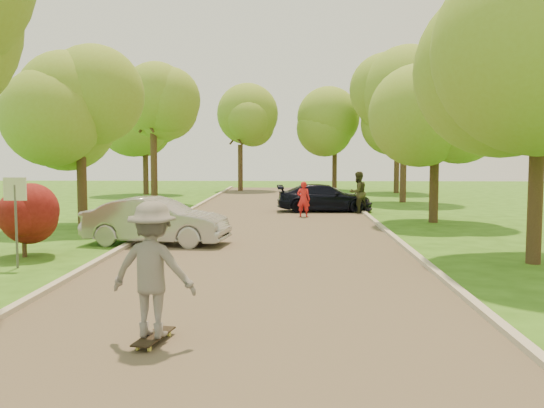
# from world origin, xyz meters

# --- Properties ---
(ground) EXTENTS (100.00, 100.00, 0.00)m
(ground) POSITION_xyz_m (0.00, 0.00, 0.00)
(ground) COLOR #2D6016
(ground) RESTS_ON ground
(road) EXTENTS (8.00, 60.00, 0.01)m
(road) POSITION_xyz_m (0.00, 8.00, 0.01)
(road) COLOR #4C4438
(road) RESTS_ON ground
(curb_left) EXTENTS (0.18, 60.00, 0.12)m
(curb_left) POSITION_xyz_m (-4.05, 8.00, 0.06)
(curb_left) COLOR #B2AD9E
(curb_left) RESTS_ON ground
(curb_right) EXTENTS (0.18, 60.00, 0.12)m
(curb_right) POSITION_xyz_m (4.05, 8.00, 0.06)
(curb_right) COLOR #B2AD9E
(curb_right) RESTS_ON ground
(street_sign) EXTENTS (0.55, 0.06, 2.17)m
(street_sign) POSITION_xyz_m (-5.80, 4.00, 1.56)
(street_sign) COLOR #59595E
(street_sign) RESTS_ON ground
(red_shrub) EXTENTS (1.70, 1.70, 1.95)m
(red_shrub) POSITION_xyz_m (-6.30, 5.50, 1.10)
(red_shrub) COLOR #382619
(red_shrub) RESTS_ON ground
(tree_l_midb) EXTENTS (4.30, 4.20, 6.62)m
(tree_l_midb) POSITION_xyz_m (-6.81, 12.00, 4.59)
(tree_l_midb) COLOR #382619
(tree_l_midb) RESTS_ON ground
(tree_l_far) EXTENTS (4.92, 4.80, 7.79)m
(tree_l_far) POSITION_xyz_m (-6.39, 22.00, 5.47)
(tree_l_far) COLOR #382619
(tree_l_far) RESTS_ON ground
(tree_r_midb) EXTENTS (4.51, 4.40, 7.01)m
(tree_r_midb) POSITION_xyz_m (6.60, 14.00, 4.88)
(tree_r_midb) COLOR #382619
(tree_r_midb) RESTS_ON ground
(tree_r_far) EXTENTS (5.33, 5.20, 8.34)m
(tree_r_far) POSITION_xyz_m (7.23, 24.00, 5.83)
(tree_r_far) COLOR #382619
(tree_r_far) RESTS_ON ground
(tree_bg_a) EXTENTS (5.12, 5.00, 7.72)m
(tree_bg_a) POSITION_xyz_m (-8.78, 30.00, 5.31)
(tree_bg_a) COLOR #382619
(tree_bg_a) RESTS_ON ground
(tree_bg_b) EXTENTS (5.12, 5.00, 7.95)m
(tree_bg_b) POSITION_xyz_m (8.22, 32.00, 5.54)
(tree_bg_b) COLOR #382619
(tree_bg_b) RESTS_ON ground
(tree_bg_c) EXTENTS (4.92, 4.80, 7.33)m
(tree_bg_c) POSITION_xyz_m (-2.79, 34.00, 5.02)
(tree_bg_c) COLOR #382619
(tree_bg_c) RESTS_ON ground
(tree_bg_d) EXTENTS (5.12, 5.00, 7.72)m
(tree_bg_d) POSITION_xyz_m (4.22, 36.00, 5.31)
(tree_bg_d) COLOR #382619
(tree_bg_d) RESTS_ON ground
(silver_sedan) EXTENTS (4.48, 2.07, 1.42)m
(silver_sedan) POSITION_xyz_m (-3.30, 7.82, 0.71)
(silver_sedan) COLOR #A1A2A6
(silver_sedan) RESTS_ON ground
(dark_sedan) EXTENTS (4.55, 2.04, 1.30)m
(dark_sedan) POSITION_xyz_m (2.30, 18.31, 0.65)
(dark_sedan) COLOR black
(dark_sedan) RESTS_ON ground
(longboard) EXTENTS (0.46, 1.03, 0.12)m
(longboard) POSITION_xyz_m (-1.20, -1.66, 0.11)
(longboard) COLOR black
(longboard) RESTS_ON ground
(skateboarder) EXTENTS (1.37, 0.94, 1.94)m
(skateboarder) POSITION_xyz_m (-1.20, -1.66, 1.10)
(skateboarder) COLOR slate
(skateboarder) RESTS_ON longboard
(person_striped) EXTENTS (0.63, 0.48, 1.55)m
(person_striped) POSITION_xyz_m (1.27, 15.82, 0.77)
(person_striped) COLOR red
(person_striped) RESTS_ON ground
(person_olive) EXTENTS (1.18, 1.13, 1.92)m
(person_olive) POSITION_xyz_m (3.80, 17.65, 0.96)
(person_olive) COLOR #343620
(person_olive) RESTS_ON ground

